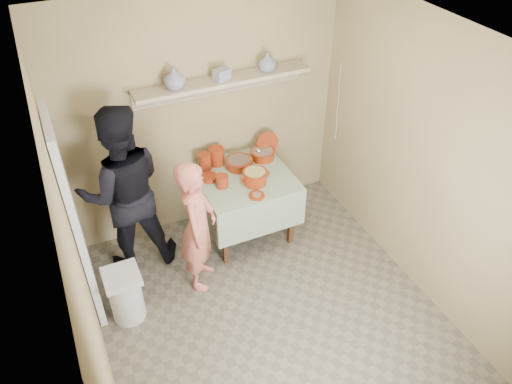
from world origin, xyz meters
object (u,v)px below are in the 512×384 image
serving_table (244,185)px  cazuela_rice (255,176)px  trash_bin (126,295)px  person_helper (123,191)px  person_cook (198,226)px

serving_table → cazuela_rice: 0.27m
serving_table → trash_bin: serving_table is taller
serving_table → cazuela_rice: (0.06, -0.16, 0.20)m
cazuela_rice → person_helper: bearing=169.6°
serving_table → person_helper: bearing=176.6°
serving_table → cazuela_rice: size_ratio=2.95×
person_cook → serving_table: (0.68, 0.50, -0.06)m
person_cook → person_helper: (-0.54, 0.57, 0.19)m
cazuela_rice → trash_bin: bearing=-162.0°
person_cook → person_helper: bearing=71.9°
cazuela_rice → serving_table: bearing=109.1°
person_cook → trash_bin: person_cook is taller
person_helper → serving_table: size_ratio=1.85×
person_helper → trash_bin: 0.98m
serving_table → cazuela_rice: cazuela_rice is taller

